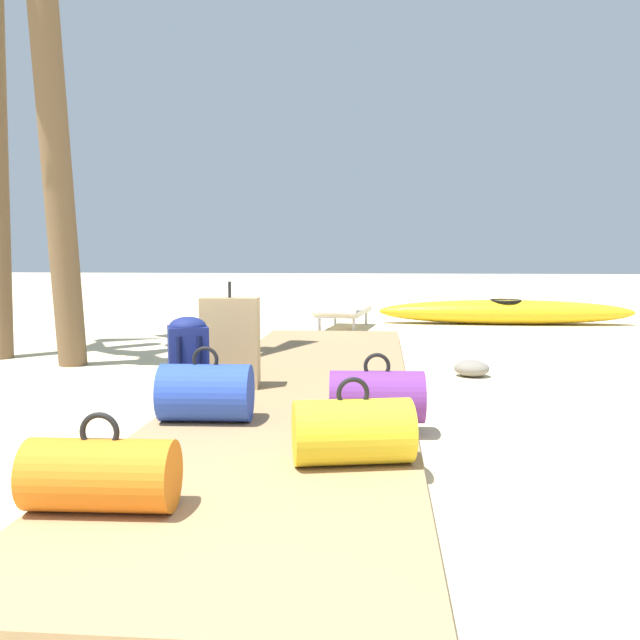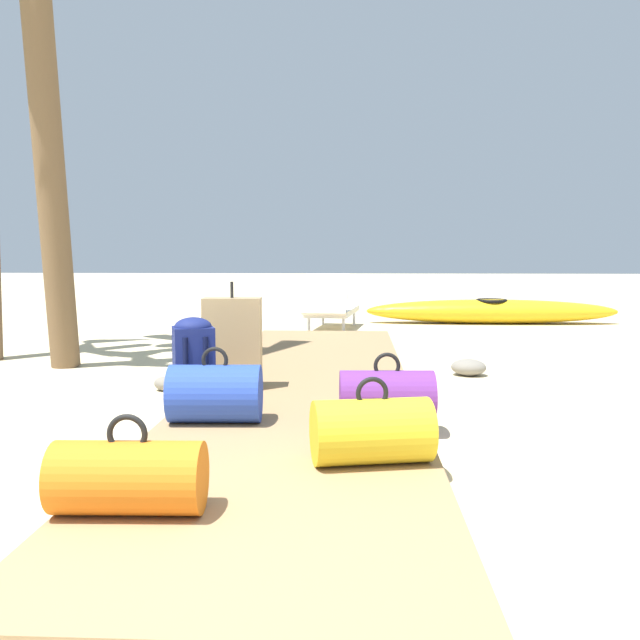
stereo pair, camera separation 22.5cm
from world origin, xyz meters
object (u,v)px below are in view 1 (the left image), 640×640
object	(u,v)px
kayak	(505,312)
duffel_bag_blue	(206,392)
suitcase_tan	(230,343)
duffel_bag_orange	(101,474)
duffel_bag_purple	(377,396)
lounge_chair	(342,307)
backpack_navy	(188,358)
backpack_teal	(221,345)
duffel_bag_yellow	(353,431)

from	to	relation	value
kayak	duffel_bag_blue	bearing A→B (deg)	-113.67
suitcase_tan	duffel_bag_orange	bearing A→B (deg)	-89.41
suitcase_tan	duffel_bag_purple	bearing A→B (deg)	-41.85
lounge_chair	kayak	xyz separation A→B (m)	(2.46, 1.03, -0.14)
backpack_navy	kayak	xyz separation A→B (m)	(3.21, 6.31, -0.21)
duffel_bag_orange	backpack_teal	xyz separation A→B (m)	(-0.23, 3.11, 0.11)
duffel_bag_yellow	lounge_chair	world-z (taller)	lounge_chair
duffel_bag_orange	lounge_chair	xyz separation A→B (m)	(0.57, 7.27, 0.10)
backpack_teal	backpack_navy	bearing A→B (deg)	-88.17
backpack_teal	lounge_chair	xyz separation A→B (m)	(0.79, 4.16, -0.01)
suitcase_tan	duffel_bag_yellow	size ratio (longest dim) A/B	1.29
lounge_chair	kayak	distance (m)	2.66
suitcase_tan	kayak	world-z (taller)	suitcase_tan
duffel_bag_yellow	lounge_chair	xyz separation A→B (m)	(-0.42, 6.55, 0.08)
backpack_teal	duffel_bag_yellow	bearing A→B (deg)	-63.08
duffel_bag_purple	duffel_bag_blue	size ratio (longest dim) A/B	1.03
duffel_bag_purple	duffel_bag_yellow	size ratio (longest dim) A/B	0.93
duffel_bag_purple	duffel_bag_blue	xyz separation A→B (m)	(-1.05, -0.06, 0.02)
duffel_bag_yellow	lounge_chair	bearing A→B (deg)	93.68
backpack_teal	duffel_bag_orange	bearing A→B (deg)	-85.84
suitcase_tan	duffel_bag_blue	distance (m)	1.08
duffel_bag_yellow	backpack_teal	world-z (taller)	backpack_teal
duffel_bag_orange	backpack_navy	distance (m)	2.00
backpack_navy	kayak	bearing A→B (deg)	63.03
suitcase_tan	duffel_bag_yellow	world-z (taller)	suitcase_tan
duffel_bag_yellow	backpack_navy	distance (m)	1.74
duffel_bag_purple	lounge_chair	size ratio (longest dim) A/B	0.37
duffel_bag_blue	backpack_teal	distance (m)	1.62
suitcase_tan	backpack_teal	world-z (taller)	suitcase_tan
duffel_bag_purple	lounge_chair	world-z (taller)	lounge_chair
duffel_bag_yellow	lounge_chair	size ratio (longest dim) A/B	0.40
backpack_teal	kayak	distance (m)	6.12
duffel_bag_orange	kayak	world-z (taller)	duffel_bag_orange
duffel_bag_yellow	duffel_bag_blue	size ratio (longest dim) A/B	1.11
backpack_teal	lounge_chair	distance (m)	4.24
duffel_bag_orange	duffel_bag_blue	distance (m)	1.51
duffel_bag_orange	lounge_chair	distance (m)	7.29
duffel_bag_orange	duffel_bag_blue	size ratio (longest dim) A/B	1.06
kayak	duffel_bag_purple	bearing A→B (deg)	-105.95
suitcase_tan	kayak	xyz separation A→B (m)	(3.05, 5.72, -0.24)
duffel_bag_orange	lounge_chair	bearing A→B (deg)	85.55
duffel_bag_orange	duffel_bag_yellow	bearing A→B (deg)	35.94
lounge_chair	backpack_navy	bearing A→B (deg)	-98.14
duffel_bag_orange	duffel_bag_blue	bearing A→B (deg)	88.12
backpack_navy	backpack_teal	bearing A→B (deg)	91.83
duffel_bag_yellow	backpack_teal	bearing A→B (deg)	116.92
duffel_bag_purple	backpack_teal	world-z (taller)	backpack_teal
duffel_bag_blue	lounge_chair	distance (m)	5.78
suitcase_tan	kayak	distance (m)	6.48
duffel_bag_orange	duffel_bag_blue	xyz separation A→B (m)	(0.05, 1.51, 0.03)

